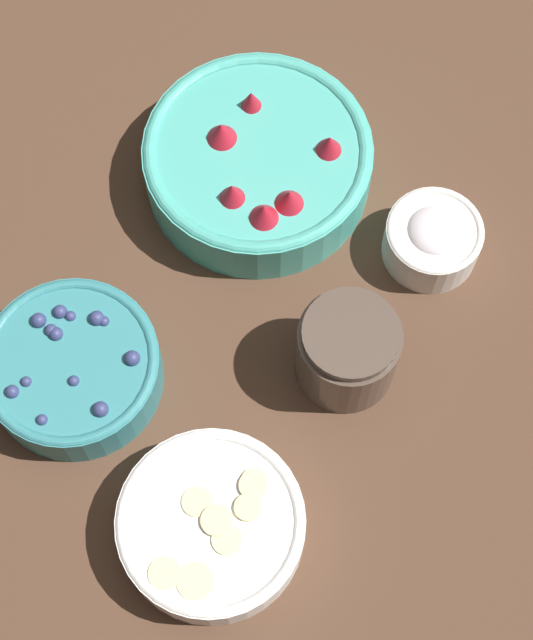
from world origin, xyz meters
name	(u,v)px	position (x,y,z in m)	size (l,w,h in m)	color
ground_plane	(199,311)	(0.00, 0.00, 0.00)	(4.00, 4.00, 0.00)	#4C3323
bowl_strawberries	(258,161)	(-0.06, 0.15, 0.04)	(0.23, 0.23, 0.08)	#47AD9E
bowl_blueberries	(73,367)	(-0.03, -0.13, 0.03)	(0.17, 0.17, 0.06)	teal
bowl_bananas	(211,525)	(0.17, -0.14, 0.03)	(0.17, 0.17, 0.05)	white
bowl_cream	(433,238)	(0.12, 0.21, 0.03)	(0.10, 0.10, 0.06)	silver
jar_chocolate	(347,351)	(0.14, 0.06, 0.04)	(0.10, 0.10, 0.09)	#4C3D33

